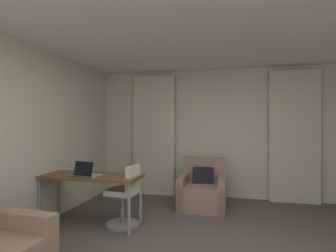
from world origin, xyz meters
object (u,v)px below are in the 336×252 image
(desk_chair, at_px, (125,199))
(armchair, at_px, (202,192))
(desk, at_px, (91,179))
(laptop, at_px, (87,173))

(desk_chair, bearing_deg, armchair, 48.55)
(armchair, relative_size, desk_chair, 0.97)
(armchair, distance_m, desk_chair, 1.52)
(desk, height_order, desk_chair, desk_chair)
(armchair, bearing_deg, desk_chair, -131.45)
(laptop, bearing_deg, armchair, 40.72)
(desk, bearing_deg, laptop, -88.75)
(armchair, xyz_separation_m, laptop, (-1.51, -1.30, 0.49))
(desk_chair, bearing_deg, laptop, -161.93)
(armchair, relative_size, desk, 0.58)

